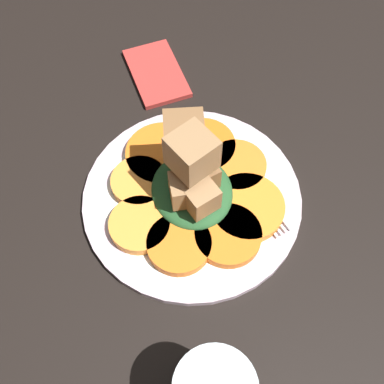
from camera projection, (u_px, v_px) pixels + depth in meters
table_slab at (192, 204)px, 63.95cm from camera, size 120.00×120.00×2.00cm
plate at (192, 198)px, 62.63cm from camera, size 28.38×28.38×1.05cm
carrot_slice_0 at (140, 225)px, 59.28cm from camera, size 7.59×7.59×1.39cm
carrot_slice_1 at (179, 244)px, 57.98cm from camera, size 7.90×7.90×1.39cm
carrot_slice_2 at (228, 235)px, 58.57cm from camera, size 8.25×8.25×1.39cm
carrot_slice_3 at (247, 207)px, 60.50cm from camera, size 9.46×9.46×1.39cm
carrot_slice_4 at (236, 166)px, 63.57cm from camera, size 7.88×7.88×1.39cm
carrot_slice_5 at (203, 146)px, 65.18cm from camera, size 8.78×8.78×1.39cm
carrot_slice_6 at (162, 154)px, 64.53cm from camera, size 9.84×9.84×1.39cm
carrot_slice_7 at (139, 182)px, 62.37cm from camera, size 7.38×7.38×1.39cm
center_pile at (193, 175)px, 58.28cm from camera, size 11.35×10.21×12.12cm
fork at (244, 183)px, 62.90cm from camera, size 18.26×5.28×0.40cm
napkin at (156, 73)px, 73.74cm from camera, size 12.20×7.32×0.80cm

